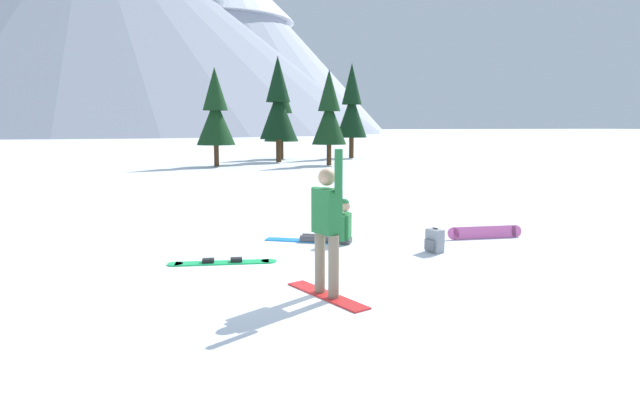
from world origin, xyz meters
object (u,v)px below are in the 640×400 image
(loose_snowboard_far_spare, at_px, (485,232))
(loose_snowboard_near_right, at_px, (222,262))
(snowboarder_foreground, at_px, (327,227))
(snowboarder_midground, at_px, (335,228))
(pine_tree_twin, at_px, (352,107))
(pine_tree_tall, at_px, (329,113))
(pine_tree_slender, at_px, (278,105))
(pine_tree_leaning, at_px, (215,113))
(backpack_grey, at_px, (434,241))
(pine_tree_short, at_px, (281,115))

(loose_snowboard_far_spare, xyz_separation_m, loose_snowboard_near_right, (-5.63, -0.52, -0.11))
(snowboarder_foreground, xyz_separation_m, loose_snowboard_far_spare, (4.45, 2.81, -0.86))
(snowboarder_midground, xyz_separation_m, pine_tree_twin, (10.72, 27.95, 3.50))
(snowboarder_midground, xyz_separation_m, loose_snowboard_near_right, (-2.43, -1.04, -0.29))
(pine_tree_tall, distance_m, pine_tree_slender, 4.44)
(snowboarder_foreground, height_order, loose_snowboard_far_spare, snowboarder_foreground)
(pine_tree_leaning, height_order, pine_tree_tall, pine_tree_leaning)
(snowboarder_foreground, bearing_deg, loose_snowboard_far_spare, 32.28)
(backpack_grey, relative_size, pine_tree_tall, 0.08)
(pine_tree_leaning, relative_size, pine_tree_slender, 0.83)
(pine_tree_tall, bearing_deg, pine_tree_slender, 121.69)
(pine_tree_twin, bearing_deg, pine_tree_slender, -155.00)
(snowboarder_foreground, distance_m, pine_tree_tall, 25.99)
(snowboarder_midground, height_order, pine_tree_tall, pine_tree_tall)
(backpack_grey, relative_size, pine_tree_slender, 0.07)
(pine_tree_slender, bearing_deg, loose_snowboard_far_spare, -92.89)
(loose_snowboard_near_right, bearing_deg, pine_tree_tall, 67.55)
(snowboarder_midground, height_order, backpack_grey, snowboarder_midground)
(snowboarder_midground, distance_m, pine_tree_slender, 25.67)
(pine_tree_short, relative_size, pine_tree_leaning, 1.01)
(pine_tree_tall, bearing_deg, pine_tree_twin, 59.43)
(pine_tree_slender, bearing_deg, snowboarder_midground, -100.15)
(backpack_grey, bearing_deg, loose_snowboard_near_right, 175.28)
(loose_snowboard_far_spare, bearing_deg, pine_tree_twin, 75.18)
(pine_tree_twin, height_order, pine_tree_leaning, pine_tree_twin)
(snowboarder_foreground, relative_size, pine_tree_short, 0.36)
(pine_tree_short, bearing_deg, snowboarder_foreground, -101.95)
(snowboarder_midground, xyz_separation_m, pine_tree_short, (5.46, 28.40, 2.87))
(pine_tree_slender, bearing_deg, pine_tree_leaning, -147.70)
(loose_snowboard_far_spare, distance_m, pine_tree_short, 29.17)
(snowboarder_foreground, height_order, backpack_grey, snowboarder_foreground)
(loose_snowboard_far_spare, height_order, pine_tree_leaning, pine_tree_leaning)
(snowboarder_midground, distance_m, pine_tree_leaning, 22.43)
(pine_tree_short, xyz_separation_m, pine_tree_twin, (5.26, -0.46, 0.63))
(loose_snowboard_near_right, relative_size, pine_tree_leaning, 0.33)
(pine_tree_tall, xyz_separation_m, pine_tree_slender, (-2.31, 3.74, 0.63))
(loose_snowboard_far_spare, height_order, loose_snowboard_near_right, loose_snowboard_far_spare)
(backpack_grey, xyz_separation_m, pine_tree_twin, (9.20, 29.31, 3.59))
(pine_tree_twin, relative_size, pine_tree_slender, 1.01)
(snowboarder_foreground, distance_m, loose_snowboard_far_spare, 5.33)
(snowboarder_midground, height_order, pine_tree_short, pine_tree_short)
(pine_tree_short, bearing_deg, pine_tree_tall, -79.36)
(pine_tree_twin, bearing_deg, loose_snowboard_far_spare, -104.82)
(backpack_grey, bearing_deg, pine_tree_twin, 72.57)
(pine_tree_short, xyz_separation_m, pine_tree_slender, (-0.98, -3.37, 0.60))
(loose_snowboard_near_right, bearing_deg, pine_tree_slender, 75.15)
(snowboarder_midground, relative_size, pine_tree_leaning, 0.30)
(snowboarder_foreground, bearing_deg, pine_tree_short, 78.05)
(loose_snowboard_near_right, relative_size, pine_tree_slender, 0.27)
(snowboarder_foreground, height_order, pine_tree_slender, pine_tree_slender)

